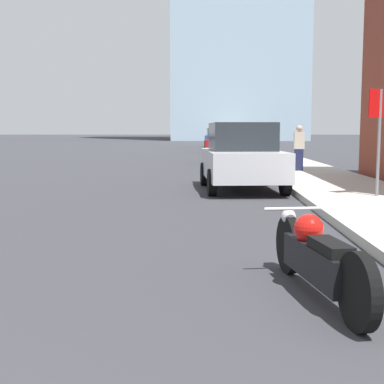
% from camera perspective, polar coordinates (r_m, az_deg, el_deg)
% --- Properties ---
extents(sidewalk, '(2.89, 240.00, 0.15)m').
position_cam_1_polar(sidewalk, '(40.33, 6.81, 4.42)').
color(sidewalk, '#B2ADA3').
rests_on(sidewalk, ground_plane).
extents(motorcycle, '(0.68, 2.36, 0.76)m').
position_cam_1_polar(motorcycle, '(5.23, 13.15, -6.78)').
color(motorcycle, black).
rests_on(motorcycle, ground_plane).
extents(parked_car_silver, '(2.23, 4.18, 1.77)m').
position_cam_1_polar(parked_car_silver, '(14.13, 5.31, 3.73)').
color(parked_car_silver, '#BCBCC1').
rests_on(parked_car_silver, ground_plane).
extents(parked_car_green, '(1.95, 4.54, 1.79)m').
position_cam_1_polar(parked_car_green, '(26.45, 4.18, 5.09)').
color(parked_car_green, '#1E6B33').
rests_on(parked_car_green, ground_plane).
extents(parked_car_red, '(2.32, 4.75, 1.52)m').
position_cam_1_polar(parked_car_red, '(38.78, 3.16, 5.40)').
color(parked_car_red, red).
rests_on(parked_car_red, ground_plane).
extents(parked_car_blue, '(2.17, 4.32, 1.78)m').
position_cam_1_polar(parked_car_blue, '(49.56, 2.58, 5.78)').
color(parked_car_blue, '#1E3899').
rests_on(parked_car_blue, ground_plane).
extents(stop_sign, '(0.57, 0.26, 2.30)m').
position_cam_1_polar(stop_sign, '(12.28, 19.38, 6.89)').
color(stop_sign, slate).
rests_on(stop_sign, sidewalk).
extents(pedestrian, '(0.36, 0.22, 1.60)m').
position_cam_1_polar(pedestrian, '(19.38, 11.34, 4.66)').
color(pedestrian, '#1E2347').
rests_on(pedestrian, sidewalk).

